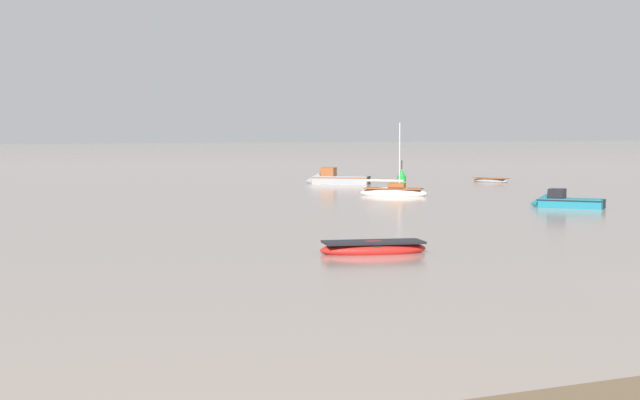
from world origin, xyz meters
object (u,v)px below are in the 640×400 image
object	(u,v)px
rowboat_moored_1	(373,249)
rowboat_moored_3	(491,181)
motorboat_moored_0	(332,180)
motorboat_moored_2	(560,203)
channel_buoy	(402,176)
sailboat_moored_1	(394,192)

from	to	relation	value
rowboat_moored_1	rowboat_moored_3	distance (m)	61.56
motorboat_moored_0	motorboat_moored_2	world-z (taller)	motorboat_moored_0
motorboat_moored_2	channel_buoy	bearing A→B (deg)	-52.82
motorboat_moored_2	rowboat_moored_3	bearing A→B (deg)	-66.40
motorboat_moored_2	rowboat_moored_1	world-z (taller)	motorboat_moored_2
rowboat_moored_1	rowboat_moored_3	bearing A→B (deg)	64.49
rowboat_moored_3	channel_buoy	world-z (taller)	channel_buoy
sailboat_moored_1	rowboat_moored_3	xyz separation A→B (m)	(19.40, 14.20, -0.10)
motorboat_moored_2	rowboat_moored_3	distance (m)	33.97
sailboat_moored_1	rowboat_moored_1	size ratio (longest dim) A/B	1.26
motorboat_moored_0	rowboat_moored_1	distance (m)	56.29
rowboat_moored_1	rowboat_moored_3	size ratio (longest dim) A/B	1.16
rowboat_moored_1	rowboat_moored_3	xyz separation A→B (m)	(39.39, 47.31, -0.03)
motorboat_moored_0	channel_buoy	bearing A→B (deg)	-127.02
motorboat_moored_2	motorboat_moored_0	bearing A→B (deg)	-38.44
sailboat_moored_1	rowboat_moored_3	distance (m)	24.05
rowboat_moored_3	sailboat_moored_1	bearing A→B (deg)	103.84
motorboat_moored_0	rowboat_moored_3	world-z (taller)	motorboat_moored_0
channel_buoy	sailboat_moored_1	bearing A→B (deg)	-121.87
motorboat_moored_0	rowboat_moored_3	distance (m)	16.43
motorboat_moored_2	rowboat_moored_3	world-z (taller)	motorboat_moored_2
sailboat_moored_1	rowboat_moored_1	xyz separation A→B (m)	(-19.98, -33.11, -0.07)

